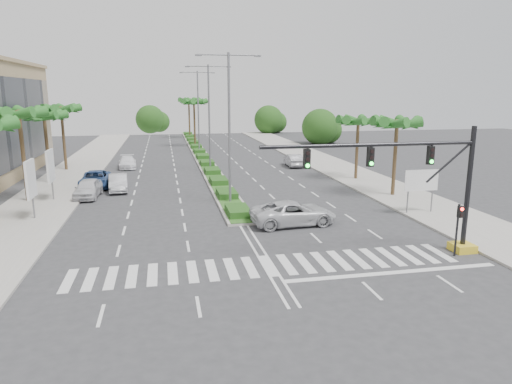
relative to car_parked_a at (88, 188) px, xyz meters
The scene contains 26 objects.
ground 22.16m from the car_parked_a, 57.81° to the right, with size 160.00×160.00×0.00m, color #333335.
footpath_right 27.04m from the car_parked_a, ahead, with size 6.00×120.00×0.15m, color gray.
footpath_left 3.70m from the car_parked_a, 159.72° to the left, with size 6.00×120.00×0.15m, color gray.
median 28.80m from the car_parked_a, 65.80° to the left, with size 2.20×75.00×0.20m, color gray.
median_grass 28.79m from the car_parked_a, 65.80° to the left, with size 1.80×75.00×0.04m, color #23551D.
signal_gantry 28.33m from the car_parked_a, 41.66° to the right, with size 12.60×1.20×7.20m.
pedestrian_signal 29.67m from the car_parked_a, 40.92° to the right, with size 0.28×0.36×3.00m.
direction_sign 27.54m from the car_parked_a, 23.03° to the right, with size 2.70×0.11×3.40m.
billboard_near 7.58m from the car_parked_a, 111.82° to the right, with size 0.18×2.10×4.35m.
billboard_far 3.53m from the car_parked_a, 164.61° to the right, with size 0.18×2.10×4.35m.
palm_left_mid 7.87m from the car_parked_a, behind, with size 4.57×4.68×7.95m.
palm_left_far 10.35m from the car_parked_a, 122.93° to the left, with size 4.57×4.68×7.35m.
palm_left_end 17.08m from the car_parked_a, 107.12° to the left, with size 4.57×4.68×7.75m.
palm_right_near 27.26m from the car_parked_a, 10.22° to the right, with size 4.57×4.68×7.05m.
palm_right_far 26.99m from the car_parked_a, ahead, with size 4.57×4.68×6.75m.
palm_median_a 38.66m from the car_parked_a, 71.97° to the left, with size 4.57×4.68×8.05m.
palm_median_b 52.98m from the car_parked_a, 77.04° to the left, with size 4.57×4.68×8.05m.
streetlight_near 14.06m from the car_parked_a, 21.90° to the right, with size 5.10×0.25×12.00m.
streetlight_mid 17.38m from the car_parked_a, 43.65° to the left, with size 5.10×0.25×12.00m.
streetlight_far 30.30m from the car_parked_a, 66.59° to the left, with size 5.10×0.25×12.00m.
car_parked_a is the anchor object (origin of this frame).
car_parked_b 3.34m from the car_parked_a, 46.06° to the left, with size 1.63×4.66×1.54m, color silver.
car_parked_c 4.48m from the car_parked_a, 90.00° to the left, with size 2.61×5.66×1.57m, color #2C4D87.
car_parked_d 15.99m from the car_parked_a, 82.02° to the left, with size 1.98×4.87×1.41m, color white.
car_crossing 19.12m from the car_parked_a, 37.20° to the right, with size 2.74×5.95×1.65m, color silver.
car_right 25.80m from the car_parked_a, 30.22° to the left, with size 1.63×4.67×1.54m, color #AFAEB3.
Camera 1 is at (-5.16, -22.16, 8.99)m, focal length 32.00 mm.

